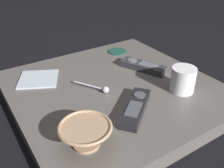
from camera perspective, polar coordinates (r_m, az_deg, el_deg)
name	(u,v)px	position (r m, az deg, el deg)	size (l,w,h in m)	color
ground_plane	(114,98)	(0.90, 0.45, -3.11)	(6.00, 6.00, 0.00)	black
table	(114,92)	(0.89, 0.45, -1.80)	(0.67, 0.67, 0.05)	#5B5651
cereal_bowl	(86,134)	(0.63, -6.01, -11.20)	(0.13, 0.13, 0.06)	tan
coffee_mug	(183,80)	(0.86, 15.74, 0.98)	(0.08, 0.08, 0.08)	white
teaspoon	(101,89)	(0.84, -2.44, -1.06)	(0.08, 0.12, 0.02)	silver
tv_remote_near	(135,108)	(0.75, 5.32, -5.37)	(0.18, 0.16, 0.03)	black
tv_remote_far	(143,66)	(0.98, 7.05, 4.01)	(0.12, 0.19, 0.03)	#38383D
folded_napkin	(38,79)	(0.95, -16.31, 1.11)	(0.18, 0.17, 0.01)	#B2BCC6
drink_coaster	(117,51)	(1.13, 1.25, 7.38)	(0.08, 0.08, 0.01)	#194738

